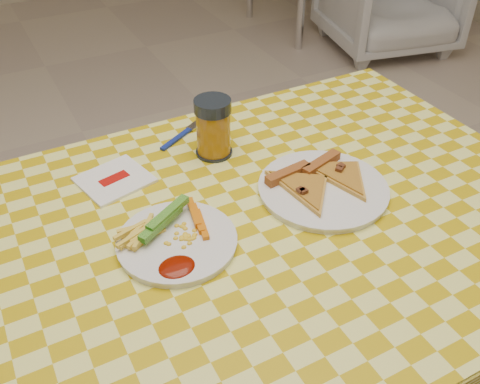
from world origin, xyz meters
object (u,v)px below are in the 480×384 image
object	(u,v)px
table	(251,249)
plate_left	(177,242)
plate_right	(323,190)
drink_glass	(213,128)

from	to	relation	value
table	plate_left	bearing A→B (deg)	177.23
plate_left	table	bearing A→B (deg)	-2.77
plate_left	plate_right	xyz separation A→B (m)	(0.33, 0.01, 0.00)
plate_left	plate_right	world-z (taller)	same
plate_right	drink_glass	world-z (taller)	drink_glass
plate_left	drink_glass	world-z (taller)	drink_glass
plate_right	plate_left	bearing A→B (deg)	-178.92
table	plate_right	world-z (taller)	plate_right
table	drink_glass	world-z (taller)	drink_glass
table	plate_left	distance (m)	0.17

